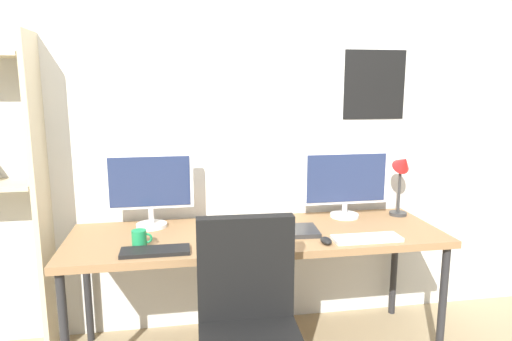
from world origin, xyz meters
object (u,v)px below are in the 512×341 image
monitor_right (346,181)px  keyboard_left (155,251)px  keyboard_right (367,238)px  desk_lamp (402,173)px  laptop_closed (289,231)px  coffee_mug (140,239)px  computer_mouse (326,241)px  monitor_left (150,186)px  desk (257,241)px

monitor_right → keyboard_left: size_ratio=1.62×
monitor_right → keyboard_right: (-0.04, -0.44, -0.22)m
keyboard_right → desk_lamp: bearing=45.1°
monitor_right → desk_lamp: 0.36m
laptop_closed → coffee_mug: (-0.82, -0.09, 0.03)m
desk_lamp → computer_mouse: desk_lamp is taller
monitor_right → keyboard_left: bearing=-159.1°
keyboard_left → laptop_closed: size_ratio=1.07×
desk_lamp → computer_mouse: (-0.63, -0.41, -0.26)m
desk_lamp → computer_mouse: bearing=-146.9°
monitor_left → coffee_mug: size_ratio=4.73×
computer_mouse → laptop_closed: (-0.15, 0.20, -0.00)m
desk → laptop_closed: 0.19m
monitor_left → monitor_right: size_ratio=0.90×
desk → coffee_mug: bearing=-168.8°
desk → laptop_closed: bearing=-13.2°
monitor_left → keyboard_right: 1.26m
coffee_mug → desk: bearing=11.2°
monitor_right → keyboard_left: monitor_right is taller
desk → coffee_mug: 0.66m
keyboard_left → laptop_closed: bearing=14.3°
desk_lamp → coffee_mug: 1.64m
computer_mouse → laptop_closed: computer_mouse is taller
desk → monitor_right: size_ratio=3.80×
keyboard_left → coffee_mug: 0.14m
keyboard_left → keyboard_right: size_ratio=0.92×
monitor_left → laptop_closed: size_ratio=1.57×
keyboard_right → computer_mouse: (-0.23, -0.01, 0.01)m
desk_lamp → monitor_right: bearing=172.6°
computer_mouse → monitor_right: bearing=59.0°
monitor_right → coffee_mug: 1.30m
desk → desk_lamp: desk_lamp is taller
computer_mouse → desk_lamp: bearing=33.1°
computer_mouse → coffee_mug: (-0.97, 0.12, 0.03)m
monitor_right → desk_lamp: bearing=-7.4°
desk → computer_mouse: bearing=-36.8°
keyboard_left → desk: bearing=22.3°
desk → monitor_right: (0.60, 0.21, 0.28)m
desk → monitor_left: (-0.60, 0.21, 0.30)m
keyboard_right → computer_mouse: computer_mouse is taller
monitor_right → computer_mouse: (-0.27, -0.46, -0.21)m
keyboard_right → coffee_mug: 1.21m
monitor_left → desk_lamp: monitor_left is taller
keyboard_left → computer_mouse: bearing=-0.9°
monitor_left → computer_mouse: monitor_left is taller
laptop_closed → keyboard_left: bearing=-161.3°
desk_lamp → keyboard_right: 0.62m
keyboard_right → laptop_closed: (-0.38, 0.19, 0.00)m
coffee_mug → monitor_left: bearing=82.9°
keyboard_left → desk_lamp: bearing=14.7°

